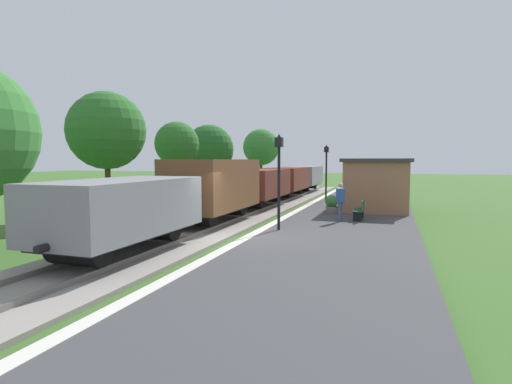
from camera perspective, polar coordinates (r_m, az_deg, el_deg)
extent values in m
plane|color=#3D6628|center=(14.76, -2.60, -7.09)|extent=(160.00, 160.00, 0.00)
cube|color=#424244|center=(13.93, 9.89, -7.32)|extent=(6.00, 60.00, 0.25)
cube|color=silver|center=(14.57, -1.12, -6.22)|extent=(0.36, 60.00, 0.01)
cube|color=gray|center=(15.75, -10.83, -6.20)|extent=(3.80, 60.00, 0.12)
cube|color=slate|center=(15.39, -8.48, -5.93)|extent=(0.07, 60.00, 0.14)
cube|color=slate|center=(16.09, -13.08, -5.55)|extent=(0.07, 60.00, 0.14)
cube|color=gray|center=(12.78, -18.17, -1.93)|extent=(2.50, 5.60, 1.60)
cube|color=black|center=(12.87, -18.10, -4.81)|extent=(2.10, 5.15, 0.50)
cylinder|color=black|center=(14.37, -13.81, -4.77)|extent=(1.56, 0.84, 0.84)
cylinder|color=black|center=(11.55, -23.40, -7.27)|extent=(1.56, 0.84, 0.84)
cylinder|color=black|center=(15.31, -11.51, -3.22)|extent=(0.20, 0.30, 0.20)
cylinder|color=black|center=(10.68, -27.61, -6.97)|extent=(0.20, 0.30, 0.20)
cube|color=brown|center=(18.46, -5.91, 1.11)|extent=(2.50, 5.60, 2.20)
cube|color=black|center=(18.54, -5.88, -1.83)|extent=(2.10, 5.15, 0.50)
cylinder|color=black|center=(20.20, -3.79, -2.01)|extent=(1.56, 0.84, 0.84)
cylinder|color=black|center=(16.96, -8.37, -3.29)|extent=(1.56, 0.84, 0.84)
cylinder|color=black|center=(21.25, -2.61, -1.01)|extent=(0.20, 0.30, 0.20)
cylinder|color=black|center=(15.92, -10.26, -2.91)|extent=(0.20, 0.30, 0.20)
cube|color=brown|center=(24.63, 0.43, 1.27)|extent=(2.50, 5.60, 1.60)
cube|color=black|center=(24.68, 0.43, -0.24)|extent=(2.10, 5.15, 0.50)
cylinder|color=black|center=(26.40, 1.63, -0.48)|extent=(1.56, 0.84, 0.84)
cylinder|color=black|center=(23.01, -0.95, -1.21)|extent=(1.56, 0.84, 0.84)
cylinder|color=black|center=(27.49, 2.33, 0.24)|extent=(0.20, 0.30, 0.20)
cylinder|color=black|center=(21.90, -1.95, -0.84)|extent=(0.20, 0.30, 0.20)
cube|color=brown|center=(30.97, 4.20, 1.91)|extent=(2.50, 5.60, 1.60)
cube|color=black|center=(31.00, 4.20, 0.71)|extent=(2.10, 5.15, 0.50)
cylinder|color=black|center=(32.76, 4.97, 0.47)|extent=(1.56, 0.84, 0.84)
cylinder|color=black|center=(29.29, 3.33, 0.01)|extent=(1.56, 0.84, 0.84)
cylinder|color=black|center=(33.87, 5.42, 1.02)|extent=(0.20, 0.30, 0.20)
cylinder|color=black|center=(28.16, 2.72, 0.34)|extent=(0.20, 0.30, 0.20)
cube|color=gray|center=(37.40, 6.69, 2.33)|extent=(2.50, 5.60, 1.60)
cube|color=black|center=(37.43, 6.68, 1.34)|extent=(2.10, 5.15, 0.50)
cylinder|color=black|center=(39.19, 7.21, 1.11)|extent=(1.56, 0.84, 0.84)
cylinder|color=black|center=(35.69, 6.09, 0.79)|extent=(1.56, 0.84, 0.84)
cylinder|color=black|center=(40.32, 7.54, 1.55)|extent=(0.20, 0.30, 0.20)
cylinder|color=black|center=(34.55, 5.69, 1.09)|extent=(0.20, 0.30, 0.20)
cube|color=#9E6B4C|center=(23.82, 16.48, 0.90)|extent=(3.20, 5.50, 2.60)
cube|color=#3D3833|center=(23.78, 16.55, 4.25)|extent=(3.50, 5.80, 0.18)
cube|color=black|center=(22.83, 12.35, 1.16)|extent=(0.03, 0.90, 0.80)
cube|color=#1E4C2D|center=(19.21, 14.05, -2.44)|extent=(0.42, 1.50, 0.04)
cube|color=#1E4C2D|center=(19.17, 14.63, -1.73)|extent=(0.04, 1.50, 0.45)
cube|color=black|center=(18.65, 13.89, -3.35)|extent=(0.38, 0.06, 0.42)
cube|color=black|center=(19.83, 14.17, -2.90)|extent=(0.38, 0.06, 0.42)
cylinder|color=#474C66|center=(18.35, 11.48, -2.74)|extent=(0.15, 0.15, 0.86)
cylinder|color=#474C66|center=(18.48, 11.74, -2.70)|extent=(0.15, 0.15, 0.86)
cube|color=#2D5199|center=(18.34, 11.65, -0.46)|extent=(0.37, 0.44, 0.60)
sphere|color=tan|center=(18.31, 11.67, 0.92)|extent=(0.22, 0.22, 0.22)
cylinder|color=slate|center=(21.37, 10.42, -2.42)|extent=(0.56, 0.56, 0.34)
sphere|color=#387A33|center=(21.33, 10.44, -1.28)|extent=(0.64, 0.64, 0.64)
cylinder|color=black|center=(15.83, 3.19, 0.46)|extent=(0.11, 0.11, 3.20)
cube|color=black|center=(15.80, 3.22, 6.91)|extent=(0.28, 0.28, 0.36)
sphere|color=#F2E5BF|center=(15.80, 3.22, 6.91)|extent=(0.20, 0.20, 0.20)
cone|color=black|center=(15.82, 3.22, 7.78)|extent=(0.20, 0.20, 0.16)
cylinder|color=black|center=(27.42, 9.71, 2.10)|extent=(0.11, 0.11, 3.20)
cube|color=black|center=(27.41, 9.76, 5.82)|extent=(0.28, 0.28, 0.36)
sphere|color=#F2E5BF|center=(27.41, 9.76, 5.82)|extent=(0.20, 0.20, 0.20)
cone|color=black|center=(27.41, 9.77, 6.32)|extent=(0.20, 0.20, 0.16)
cylinder|color=#4C3823|center=(22.27, -19.83, 0.41)|extent=(0.28, 0.28, 2.97)
sphere|color=#2D6B28|center=(22.27, -20.03, 8.01)|extent=(3.91, 3.91, 3.91)
cylinder|color=#4C3823|center=(27.11, -10.85, 1.24)|extent=(0.28, 0.28, 2.93)
sphere|color=#2D6B28|center=(27.09, -10.93, 6.59)|extent=(2.84, 2.84, 2.84)
cylinder|color=#4C3823|center=(34.56, -6.48, 1.44)|extent=(0.28, 0.28, 2.29)
sphere|color=#235B23|center=(34.53, -6.52, 5.88)|extent=(4.09, 4.09, 4.09)
cylinder|color=#4C3823|center=(41.14, 0.70, 2.36)|extent=(0.28, 0.28, 2.88)
sphere|color=#387A33|center=(41.13, 0.71, 6.25)|extent=(3.62, 3.62, 3.62)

